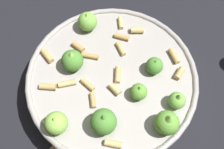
% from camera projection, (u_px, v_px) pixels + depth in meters
% --- Properties ---
extents(ground_plane, '(2.40, 2.40, 0.00)m').
position_uv_depth(ground_plane, '(112.00, 90.00, 0.57)').
color(ground_plane, black).
extents(cooking_pan, '(0.32, 0.32, 0.11)m').
position_uv_depth(cooking_pan, '(112.00, 83.00, 0.54)').
color(cooking_pan, '#9E9993').
rests_on(cooking_pan, ground).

